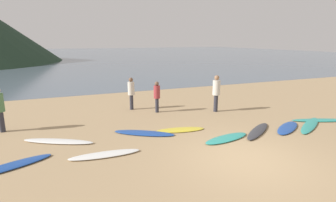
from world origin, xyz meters
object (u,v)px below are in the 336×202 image
surfboard_4 (180,130)px  person_2 (131,91)px  surfboard_2 (105,155)px  person_3 (157,94)px  surfboard_5 (227,138)px  person_1 (216,90)px  surfboard_7 (288,128)px  surfboard_3 (144,133)px  surfboard_0 (8,167)px  surfboard_8 (310,125)px  surfboard_9 (321,120)px  surfboard_6 (258,131)px  surfboard_1 (58,141)px

surfboard_4 → person_2: bearing=114.3°
surfboard_2 → person_3: (3.19, 4.13, 0.86)m
surfboard_5 → surfboard_4: bearing=116.5°
person_1 → person_2: size_ratio=1.10×
surfboard_7 → person_3: 5.99m
surfboard_3 → surfboard_7: surfboard_7 is taller
surfboard_7 → surfboard_3: bearing=133.3°
surfboard_2 → person_3: size_ratio=1.41×
surfboard_0 → person_3: (5.83, 3.92, 0.87)m
surfboard_0 → person_1: (8.59, 2.96, 1.03)m
person_2 → person_3: bearing=-37.5°
surfboard_0 → surfboard_7: (9.88, -0.40, 0.00)m
surfboard_8 → person_2: (-6.23, 5.41, 0.94)m
surfboard_8 → person_3: size_ratio=1.73×
surfboard_8 → surfboard_9: surfboard_8 is taller
surfboard_3 → surfboard_6: size_ratio=1.02×
surfboard_6 → surfboard_9: bearing=-32.9°
surfboard_0 → surfboard_9: size_ratio=0.91×
person_2 → person_3: size_ratio=1.08×
surfboard_0 → surfboard_9: bearing=-23.0°
surfboard_1 → surfboard_7: size_ratio=1.26×
surfboard_7 → person_1: (-1.29, 3.36, 1.03)m
surfboard_7 → surfboard_4: bearing=130.1°
person_1 → surfboard_6: bearing=168.8°
surfboard_4 → surfboard_8: (5.25, -1.52, 0.01)m
surfboard_1 → surfboard_4: size_ratio=1.31×
surfboard_4 → surfboard_8: size_ratio=0.73×
surfboard_3 → surfboard_6: bearing=13.0°
surfboard_0 → surfboard_5: 6.95m
surfboard_0 → person_1: person_1 is taller
surfboard_3 → person_3: (1.50, 2.72, 0.87)m
surfboard_3 → surfboard_4: bearing=25.7°
surfboard_0 → surfboard_6: (8.50, -0.26, 0.01)m
surfboard_1 → person_3: person_3 is taller
surfboard_1 → surfboard_9: bearing=19.6°
surfboard_8 → surfboard_9: (1.04, 0.33, -0.00)m
surfboard_2 → surfboard_8: (8.39, -0.28, -0.00)m
surfboard_8 → surfboard_1: bearing=137.7°
surfboard_5 → surfboard_9: 5.14m
surfboard_1 → surfboard_5: 5.98m
surfboard_1 → surfboard_5: (5.65, -1.95, -0.00)m
person_1 → person_2: 4.28m
person_2 → surfboard_3: bearing=-90.8°
surfboard_7 → surfboard_6: bearing=143.7°
surfboard_3 → person_1: size_ratio=1.30×
surfboard_2 → surfboard_6: 5.87m
person_2 → surfboard_2: bearing=-106.6°
surfboard_4 → person_3: 3.02m
person_2 → surfboard_1: bearing=-129.5°
person_3 → surfboard_4: bearing=-23.0°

